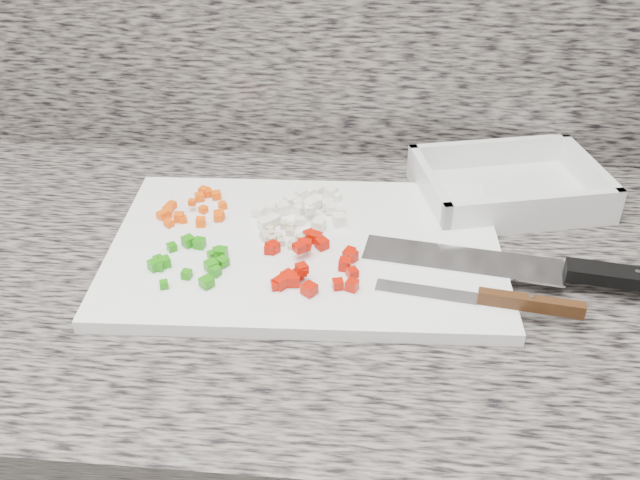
{
  "coord_description": "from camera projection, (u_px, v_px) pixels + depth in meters",
  "views": [
    {
      "loc": [
        0.2,
        0.73,
        1.42
      ],
      "look_at": [
        0.14,
        1.44,
        0.94
      ],
      "focal_mm": 40.0,
      "sensor_mm": 36.0,
      "label": 1
    }
  ],
  "objects": [
    {
      "name": "countertop",
      "position": [
        214.0,
        270.0,
        0.9
      ],
      "size": [
        3.96,
        0.64,
        0.04
      ],
      "primitive_type": "cube",
      "color": "slate",
      "rests_on": "cabinet"
    },
    {
      "name": "cutting_board",
      "position": [
        306.0,
        249.0,
        0.89
      ],
      "size": [
        0.5,
        0.34,
        0.02
      ],
      "primitive_type": "cube",
      "rotation": [
        0.0,
        0.0,
        0.05
      ],
      "color": "white",
      "rests_on": "countertop"
    },
    {
      "name": "carrot_pile",
      "position": [
        194.0,
        208.0,
        0.95
      ],
      "size": [
        0.09,
        0.1,
        0.02
      ],
      "color": "#F44E05",
      "rests_on": "cutting_board"
    },
    {
      "name": "onion_pile",
      "position": [
        306.0,
        207.0,
        0.95
      ],
      "size": [
        0.13,
        0.11,
        0.02
      ],
      "color": "white",
      "rests_on": "cutting_board"
    },
    {
      "name": "green_pepper_pile",
      "position": [
        193.0,
        260.0,
        0.85
      ],
      "size": [
        0.1,
        0.1,
        0.01
      ],
      "color": "#1E820B",
      "rests_on": "cutting_board"
    },
    {
      "name": "red_pepper_pile",
      "position": [
        310.0,
        263.0,
        0.84
      ],
      "size": [
        0.12,
        0.13,
        0.02
      ],
      "color": "#B31002",
      "rests_on": "cutting_board"
    },
    {
      "name": "garlic_pile",
      "position": [
        280.0,
        235.0,
        0.9
      ],
      "size": [
        0.06,
        0.06,
        0.01
      ],
      "color": "beige",
      "rests_on": "cutting_board"
    },
    {
      "name": "chef_knife",
      "position": [
        574.0,
        272.0,
        0.83
      ],
      "size": [
        0.39,
        0.1,
        0.02
      ],
      "rotation": [
        0.0,
        0.0,
        -0.14
      ],
      "color": "silver",
      "rests_on": "cutting_board"
    },
    {
      "name": "paring_knife",
      "position": [
        504.0,
        300.0,
        0.79
      ],
      "size": [
        0.23,
        0.05,
        0.02
      ],
      "rotation": [
        0.0,
        0.0,
        -0.15
      ],
      "color": "silver",
      "rests_on": "cutting_board"
    },
    {
      "name": "tray",
      "position": [
        508.0,
        188.0,
        1.0
      ],
      "size": [
        0.28,
        0.23,
        0.05
      ],
      "rotation": [
        0.0,
        0.0,
        0.25
      ],
      "color": "white",
      "rests_on": "countertop"
    }
  ]
}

